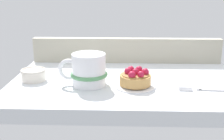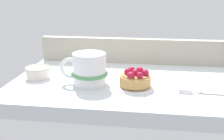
{
  "view_description": "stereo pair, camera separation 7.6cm",
  "coord_description": "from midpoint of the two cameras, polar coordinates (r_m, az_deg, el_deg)",
  "views": [
    {
      "loc": [
        -1.72,
        -78.07,
        26.76
      ],
      "look_at": [
        -4.25,
        -5.14,
        4.49
      ],
      "focal_mm": 45.6,
      "sensor_mm": 36.0,
      "label": 1
    },
    {
      "loc": [
        5.87,
        -77.41,
        26.76
      ],
      "look_at": [
        -4.25,
        -5.14,
        4.49
      ],
      "focal_mm": 45.6,
      "sensor_mm": 36.0,
      "label": 2
    }
  ],
  "objects": [
    {
      "name": "ground_plane",
      "position": [
        0.83,
        0.43,
        -3.28
      ],
      "size": [
        66.58,
        41.86,
        3.85
      ],
      "primitive_type": "cube",
      "color": "silver"
    },
    {
      "name": "raspberry_tart",
      "position": [
        0.76,
        1.85,
        -1.61
      ],
      "size": [
        8.38,
        8.38,
        4.5
      ],
      "color": "tan",
      "rests_on": "dessert_plate"
    },
    {
      "name": "dessert_plate",
      "position": [
        0.77,
        1.83,
        -3.17
      ],
      "size": [
        11.12,
        11.12,
        0.7
      ],
      "color": "white",
      "rests_on": "ground_plane"
    },
    {
      "name": "sugar_bowl",
      "position": [
        0.85,
        -17.93,
        -0.88
      ],
      "size": [
        7.25,
        7.25,
        3.33
      ],
      "color": "silver",
      "rests_on": "ground_plane"
    },
    {
      "name": "coffee_mug",
      "position": [
        0.78,
        -7.63,
        -0.08
      ],
      "size": [
        13.5,
        10.19,
        8.81
      ],
      "color": "white",
      "rests_on": "ground_plane"
    },
    {
      "name": "window_rail_back",
      "position": [
        1.0,
        0.75,
        3.94
      ],
      "size": [
        65.25,
        3.03,
        8.56
      ],
      "primitive_type": "cube",
      "color": "#B2AD99",
      "rests_on": "ground_plane"
    },
    {
      "name": "dessert_fork",
      "position": [
        0.77,
        15.96,
        -3.84
      ],
      "size": [
        15.35,
        2.67,
        0.6
      ],
      "color": "#B7B7BC",
      "rests_on": "ground_plane"
    }
  ]
}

